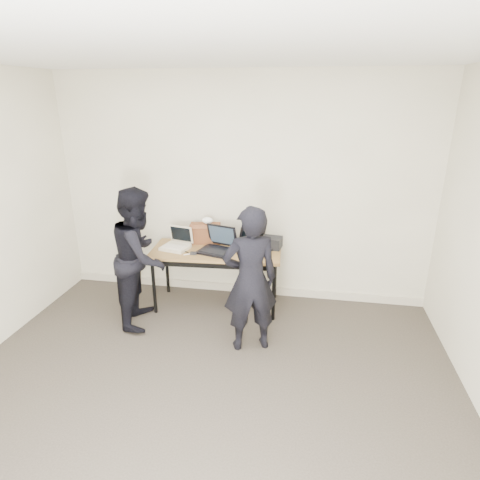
% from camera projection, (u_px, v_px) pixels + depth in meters
% --- Properties ---
extents(room, '(4.60, 4.60, 2.80)m').
position_uv_depth(room, '(185.00, 264.00, 2.70)').
color(room, '#3D362F').
rests_on(room, ground).
extents(desk, '(1.53, 0.74, 0.72)m').
position_uv_depth(desk, '(216.00, 255.00, 4.67)').
color(desk, olive).
rests_on(desk, ground).
extents(laptop_beige, '(0.36, 0.36, 0.25)m').
position_uv_depth(laptop_beige, '(177.00, 244.00, 4.71)').
color(laptop_beige, beige).
rests_on(laptop_beige, desk).
extents(laptop_center, '(0.45, 0.44, 0.29)m').
position_uv_depth(laptop_center, '(218.00, 245.00, 4.62)').
color(laptop_center, black).
rests_on(laptop_center, desk).
extents(laptop_right, '(0.49, 0.48, 0.26)m').
position_uv_depth(laptop_right, '(257.00, 243.00, 4.72)').
color(laptop_right, black).
rests_on(laptop_right, desk).
extents(leather_satchel, '(0.38, 0.23, 0.25)m').
position_uv_depth(leather_satchel, '(206.00, 233.00, 4.85)').
color(leather_satchel, '#5E3119').
rests_on(leather_satchel, desk).
extents(tissue, '(0.14, 0.11, 0.08)m').
position_uv_depth(tissue, '(208.00, 220.00, 4.80)').
color(tissue, white).
rests_on(tissue, leather_satchel).
extents(equipment_box, '(0.25, 0.22, 0.13)m').
position_uv_depth(equipment_box, '(272.00, 243.00, 4.71)').
color(equipment_box, black).
rests_on(equipment_box, desk).
extents(power_brick, '(0.07, 0.05, 0.03)m').
position_uv_depth(power_brick, '(194.00, 253.00, 4.53)').
color(power_brick, black).
rests_on(power_brick, desk).
extents(cables, '(1.14, 0.49, 0.01)m').
position_uv_depth(cables, '(220.00, 250.00, 4.65)').
color(cables, silver).
rests_on(cables, desk).
extents(person_typist, '(0.63, 0.52, 1.48)m').
position_uv_depth(person_typist, '(250.00, 280.00, 3.86)').
color(person_typist, black).
rests_on(person_typist, ground).
extents(person_observer, '(0.69, 0.83, 1.53)m').
position_uv_depth(person_observer, '(140.00, 257.00, 4.34)').
color(person_observer, black).
rests_on(person_observer, ground).
extents(baseboard, '(4.50, 0.03, 0.10)m').
position_uv_depth(baseboard, '(241.00, 288.00, 5.22)').
color(baseboard, beige).
rests_on(baseboard, ground).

